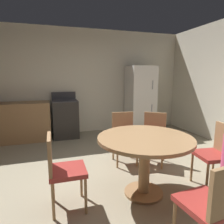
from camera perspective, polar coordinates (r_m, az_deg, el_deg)
The scene contains 11 objects.
ground_plane at distance 2.89m, azimuth 1.26°, elevation -20.88°, with size 14.00×14.00×0.00m, color gray.
wall_back at distance 5.39m, azimuth -9.03°, elevation 8.57°, with size 5.93×0.12×2.70m, color silver.
kitchen_counter at distance 5.12m, azimuth -27.65°, elevation -2.72°, with size 1.86×0.60×0.90m, color #9E754C.
oven_range at distance 5.04m, azimuth -13.25°, elevation -1.79°, with size 0.60×0.60×1.10m.
refrigerator at distance 5.44m, azimuth 8.08°, elevation 3.64°, with size 0.68×0.68×1.76m.
dining_table at distance 2.54m, azimuth 9.40°, elevation -10.45°, with size 1.18×1.18×0.76m.
chair_south at distance 1.90m, azimuth 27.16°, elevation -22.38°, with size 0.44×0.44×0.87m.
chair_northeast at distance 3.53m, azimuth 11.94°, elevation -6.34°, with size 0.56×0.56×0.87m.
chair_west at distance 2.35m, azimuth -14.34°, elevation -15.09°, with size 0.40×0.40×0.87m.
chair_north at distance 3.49m, azimuth 3.45°, elevation -6.32°, with size 0.44×0.44×0.87m.
chair_east at distance 3.05m, azimuth 27.85°, elevation -9.96°, with size 0.45×0.45×0.87m.
Camera 1 is at (-0.80, -2.34, 1.49)m, focal length 31.83 mm.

